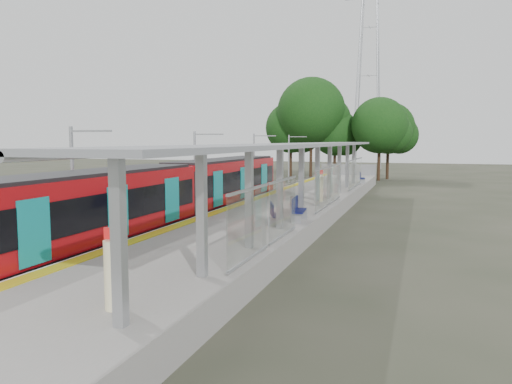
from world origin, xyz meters
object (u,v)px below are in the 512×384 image
bench_far (361,177)px  litter_bin (295,205)px  train (174,194)px  bench_near (274,213)px  info_pillar_far (320,188)px  info_pillar_near (114,274)px  bench_mid (297,209)px

bench_far → litter_bin: bearing=-102.0°
train → bench_far: train is taller
bench_near → info_pillar_far: info_pillar_far is taller
bench_far → info_pillar_near: bearing=-101.6°
bench_far → litter_bin: 20.69m
litter_bin → bench_far: bearing=87.3°
bench_near → bench_far: bench_far is taller
info_pillar_near → bench_near: bearing=69.7°
info_pillar_far → litter_bin: info_pillar_far is taller
train → bench_near: 6.16m
train → info_pillar_near: (5.76, -13.76, -0.24)m
bench_mid → litter_bin: bearing=101.0°
info_pillar_near → info_pillar_far: bearing=69.3°
bench_far → train: bearing=-117.2°
bench_near → bench_mid: size_ratio=0.86×
info_pillar_near → litter_bin: size_ratio=1.86×
info_pillar_far → litter_bin: size_ratio=1.98×
train → litter_bin: 6.36m
bench_near → bench_mid: bench_mid is taller
train → info_pillar_near: bearing=-67.3°
train → bench_far: 23.27m
bench_near → litter_bin: size_ratio=1.46×
info_pillar_far → bench_near: bearing=-110.9°
info_pillar_near → litter_bin: bearing=69.0°
train → bench_far: (7.11, 22.15, -0.54)m
bench_near → info_pillar_near: size_ratio=0.78×
info_pillar_near → litter_bin: (0.40, 15.25, -0.31)m
info_pillar_near → litter_bin: 15.26m
bench_far → info_pillar_far: info_pillar_far is taller
bench_near → bench_mid: bearing=34.0°
train → bench_near: train is taller
bench_far → litter_bin: litter_bin is taller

